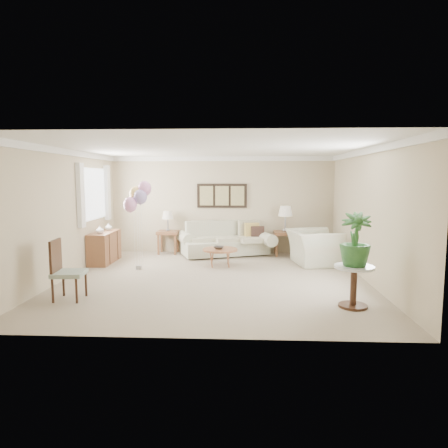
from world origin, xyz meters
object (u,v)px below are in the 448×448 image
(sofa, at_px, (226,242))
(balloon_cluster, at_px, (138,197))
(armchair, at_px, (314,247))
(accent_chair, at_px, (65,269))
(coffee_table, at_px, (220,250))

(sofa, height_order, balloon_cluster, balloon_cluster)
(sofa, distance_m, balloon_cluster, 2.85)
(balloon_cluster, bearing_deg, armchair, 10.38)
(armchair, relative_size, balloon_cluster, 0.63)
(balloon_cluster, bearing_deg, accent_chair, -105.84)
(accent_chair, relative_size, balloon_cluster, 0.51)
(sofa, distance_m, armchair, 2.36)
(balloon_cluster, bearing_deg, coffee_table, 12.16)
(sofa, relative_size, armchair, 2.20)
(accent_chair, bearing_deg, coffee_table, 47.73)
(coffee_table, height_order, armchair, armchair)
(sofa, xyz_separation_m, coffee_table, (-0.06, -1.37, 0.02))
(coffee_table, xyz_separation_m, accent_chair, (-2.44, -2.68, 0.15))
(armchair, bearing_deg, accent_chair, 114.06)
(sofa, distance_m, accent_chair, 4.76)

